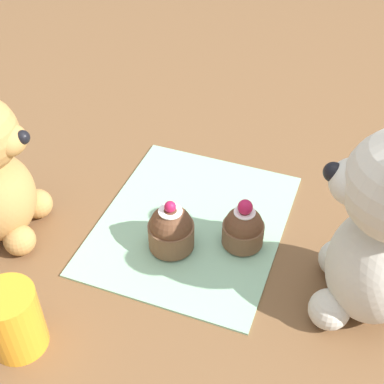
{
  "coord_description": "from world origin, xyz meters",
  "views": [
    {
      "loc": [
        0.47,
        0.17,
        0.5
      ],
      "look_at": [
        0.0,
        0.0,
        0.06
      ],
      "focal_mm": 50.0,
      "sensor_mm": 36.0,
      "label": 1
    }
  ],
  "objects_px": {
    "cupcake_near_cream_bear": "(243,228)",
    "cupcake_near_tan_bear": "(171,229)",
    "juice_glass": "(13,320)",
    "teddy_bear_cream": "(384,230)"
  },
  "relations": [
    {
      "from": "cupcake_near_cream_bear",
      "to": "cupcake_near_tan_bear",
      "type": "xyz_separation_m",
      "value": [
        0.04,
        -0.08,
        0.0
      ]
    },
    {
      "from": "juice_glass",
      "to": "cupcake_near_cream_bear",
      "type": "bearing_deg",
      "value": 140.49
    },
    {
      "from": "teddy_bear_cream",
      "to": "cupcake_near_cream_bear",
      "type": "distance_m",
      "value": 0.18
    },
    {
      "from": "cupcake_near_cream_bear",
      "to": "juice_glass",
      "type": "height_order",
      "value": "juice_glass"
    },
    {
      "from": "teddy_bear_cream",
      "to": "cupcake_near_tan_bear",
      "type": "xyz_separation_m",
      "value": [
        -0.0,
        -0.23,
        -0.09
      ]
    },
    {
      "from": "teddy_bear_cream",
      "to": "cupcake_near_cream_bear",
      "type": "height_order",
      "value": "teddy_bear_cream"
    },
    {
      "from": "teddy_bear_cream",
      "to": "juice_glass",
      "type": "height_order",
      "value": "teddy_bear_cream"
    },
    {
      "from": "cupcake_near_cream_bear",
      "to": "cupcake_near_tan_bear",
      "type": "bearing_deg",
      "value": -66.13
    },
    {
      "from": "teddy_bear_cream",
      "to": "cupcake_near_tan_bear",
      "type": "relative_size",
      "value": 3.38
    },
    {
      "from": "cupcake_near_tan_bear",
      "to": "juice_glass",
      "type": "relative_size",
      "value": 0.9
    }
  ]
}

